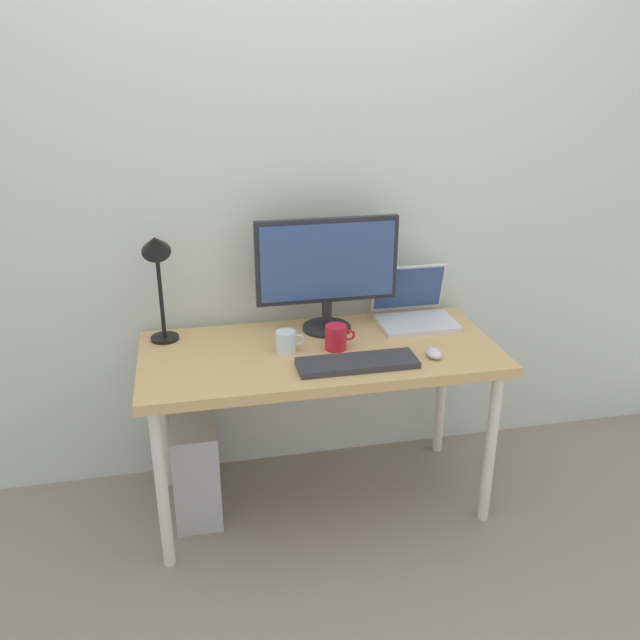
{
  "coord_description": "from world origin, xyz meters",
  "views": [
    {
      "loc": [
        -0.48,
        -2.26,
        1.76
      ],
      "look_at": [
        0.0,
        0.0,
        0.82
      ],
      "focal_mm": 36.94,
      "sensor_mm": 36.0,
      "label": 1
    }
  ],
  "objects_px": {
    "monitor": "(327,267)",
    "glass_cup": "(286,342)",
    "keyboard": "(357,363)",
    "desk": "(320,364)",
    "computer_tower": "(196,464)",
    "desk_lamp": "(157,262)",
    "laptop": "(413,308)",
    "mouse": "(434,353)",
    "coffee_mug": "(336,337)"
  },
  "relations": [
    {
      "from": "monitor",
      "to": "glass_cup",
      "type": "relative_size",
      "value": 5.15
    },
    {
      "from": "keyboard",
      "to": "monitor",
      "type": "bearing_deg",
      "value": 95.47
    },
    {
      "from": "desk",
      "to": "glass_cup",
      "type": "bearing_deg",
      "value": -179.2
    },
    {
      "from": "desk",
      "to": "computer_tower",
      "type": "height_order",
      "value": "desk"
    },
    {
      "from": "desk",
      "to": "keyboard",
      "type": "relative_size",
      "value": 3.12
    },
    {
      "from": "monitor",
      "to": "keyboard",
      "type": "distance_m",
      "value": 0.44
    },
    {
      "from": "monitor",
      "to": "computer_tower",
      "type": "height_order",
      "value": "monitor"
    },
    {
      "from": "monitor",
      "to": "computer_tower",
      "type": "relative_size",
      "value": 1.37
    },
    {
      "from": "monitor",
      "to": "desk_lamp",
      "type": "bearing_deg",
      "value": 179.93
    },
    {
      "from": "desk_lamp",
      "to": "keyboard",
      "type": "xyz_separation_m",
      "value": [
        0.69,
        -0.36,
        -0.32
      ]
    },
    {
      "from": "monitor",
      "to": "computer_tower",
      "type": "bearing_deg",
      "value": -167.86
    },
    {
      "from": "desk_lamp",
      "to": "glass_cup",
      "type": "height_order",
      "value": "desk_lamp"
    },
    {
      "from": "computer_tower",
      "to": "laptop",
      "type": "bearing_deg",
      "value": 8.38
    },
    {
      "from": "mouse",
      "to": "desk",
      "type": "bearing_deg",
      "value": 158.23
    },
    {
      "from": "glass_cup",
      "to": "computer_tower",
      "type": "relative_size",
      "value": 0.27
    },
    {
      "from": "monitor",
      "to": "desk_lamp",
      "type": "height_order",
      "value": "same"
    },
    {
      "from": "desk_lamp",
      "to": "computer_tower",
      "type": "height_order",
      "value": "desk_lamp"
    },
    {
      "from": "monitor",
      "to": "mouse",
      "type": "bearing_deg",
      "value": -45.73
    },
    {
      "from": "monitor",
      "to": "laptop",
      "type": "bearing_deg",
      "value": 2.55
    },
    {
      "from": "mouse",
      "to": "computer_tower",
      "type": "relative_size",
      "value": 0.21
    },
    {
      "from": "keyboard",
      "to": "computer_tower",
      "type": "xyz_separation_m",
      "value": [
        -0.61,
        0.23,
        -0.51
      ]
    },
    {
      "from": "monitor",
      "to": "desk_lamp",
      "type": "relative_size",
      "value": 1.23
    },
    {
      "from": "desk_lamp",
      "to": "coffee_mug",
      "type": "distance_m",
      "value": 0.73
    },
    {
      "from": "mouse",
      "to": "computer_tower",
      "type": "xyz_separation_m",
      "value": [
        -0.91,
        0.22,
        -0.51
      ]
    },
    {
      "from": "mouse",
      "to": "glass_cup",
      "type": "relative_size",
      "value": 0.81
    },
    {
      "from": "mouse",
      "to": "computer_tower",
      "type": "bearing_deg",
      "value": 166.42
    },
    {
      "from": "mouse",
      "to": "coffee_mug",
      "type": "relative_size",
      "value": 0.76
    },
    {
      "from": "keyboard",
      "to": "coffee_mug",
      "type": "distance_m",
      "value": 0.17
    },
    {
      "from": "monitor",
      "to": "desk_lamp",
      "type": "distance_m",
      "value": 0.66
    },
    {
      "from": "desk_lamp",
      "to": "mouse",
      "type": "distance_m",
      "value": 1.09
    },
    {
      "from": "coffee_mug",
      "to": "computer_tower",
      "type": "distance_m",
      "value": 0.79
    },
    {
      "from": "computer_tower",
      "to": "keyboard",
      "type": "bearing_deg",
      "value": -21.02
    },
    {
      "from": "coffee_mug",
      "to": "desk",
      "type": "bearing_deg",
      "value": 167.95
    },
    {
      "from": "coffee_mug",
      "to": "keyboard",
      "type": "bearing_deg",
      "value": -75.87
    },
    {
      "from": "mouse",
      "to": "coffee_mug",
      "type": "height_order",
      "value": "coffee_mug"
    },
    {
      "from": "mouse",
      "to": "monitor",
      "type": "bearing_deg",
      "value": 134.27
    },
    {
      "from": "laptop",
      "to": "keyboard",
      "type": "bearing_deg",
      "value": -132.65
    },
    {
      "from": "desk",
      "to": "computer_tower",
      "type": "xyz_separation_m",
      "value": [
        -0.51,
        0.06,
        -0.43
      ]
    },
    {
      "from": "computer_tower",
      "to": "monitor",
      "type": "bearing_deg",
      "value": 12.14
    },
    {
      "from": "keyboard",
      "to": "coffee_mug",
      "type": "height_order",
      "value": "coffee_mug"
    },
    {
      "from": "desk",
      "to": "laptop",
      "type": "bearing_deg",
      "value": 24.06
    },
    {
      "from": "desk",
      "to": "desk_lamp",
      "type": "height_order",
      "value": "desk_lamp"
    },
    {
      "from": "laptop",
      "to": "mouse",
      "type": "distance_m",
      "value": 0.36
    },
    {
      "from": "desk",
      "to": "computer_tower",
      "type": "bearing_deg",
      "value": 173.36
    },
    {
      "from": "laptop",
      "to": "glass_cup",
      "type": "height_order",
      "value": "laptop"
    },
    {
      "from": "desk_lamp",
      "to": "computer_tower",
      "type": "distance_m",
      "value": 0.84
    },
    {
      "from": "glass_cup",
      "to": "keyboard",
      "type": "bearing_deg",
      "value": -36.58
    },
    {
      "from": "laptop",
      "to": "computer_tower",
      "type": "bearing_deg",
      "value": -171.62
    },
    {
      "from": "desk",
      "to": "mouse",
      "type": "height_order",
      "value": "mouse"
    },
    {
      "from": "glass_cup",
      "to": "coffee_mug",
      "type": "bearing_deg",
      "value": -3.34
    }
  ]
}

